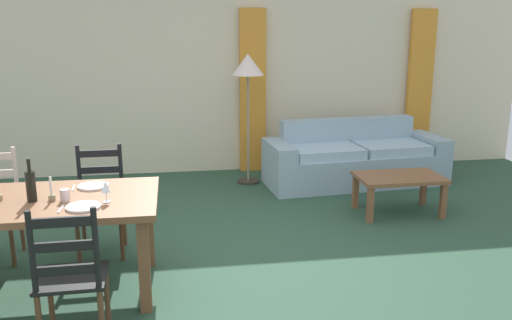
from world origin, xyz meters
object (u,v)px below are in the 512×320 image
(dining_table, at_px, (26,211))
(dining_chair_near_right, at_px, (71,277))
(wine_bottle, at_px, (31,186))
(wine_glass_near_right, at_px, (106,187))
(dining_chair_far_right, at_px, (101,201))
(couch, at_px, (354,160))
(standing_lamp, at_px, (248,73))
(coffee_cup_primary, at_px, (65,195))
(coffee_table, at_px, (399,181))

(dining_table, height_order, dining_chair_near_right, dining_chair_near_right)
(dining_chair_near_right, distance_m, wine_bottle, 0.89)
(wine_bottle, xyz_separation_m, wine_glass_near_right, (0.53, -0.11, -0.01))
(dining_chair_far_right, distance_m, couch, 3.44)
(standing_lamp, bearing_deg, wine_bottle, -125.45)
(dining_table, xyz_separation_m, wine_glass_near_right, (0.59, -0.15, 0.20))
(dining_table, bearing_deg, coffee_cup_primary, -14.26)
(wine_bottle, xyz_separation_m, coffee_cup_primary, (0.23, -0.04, -0.07))
(dining_chair_far_right, bearing_deg, standing_lamp, 51.05)
(dining_chair_near_right, relative_size, coffee_table, 1.07)
(coffee_table, xyz_separation_m, standing_lamp, (-1.44, 1.40, 1.06))
(wine_glass_near_right, relative_size, standing_lamp, 0.10)
(wine_glass_near_right, xyz_separation_m, coffee_cup_primary, (-0.30, 0.07, -0.07))
(wine_glass_near_right, bearing_deg, dining_chair_far_right, 100.67)
(dining_table, relative_size, couch, 0.81)
(wine_glass_near_right, height_order, couch, wine_glass_near_right)
(dining_chair_near_right, distance_m, standing_lamp, 3.92)
(dining_chair_near_right, distance_m, coffee_cup_primary, 0.76)
(dining_chair_near_right, xyz_separation_m, wine_bottle, (-0.36, 0.72, 0.39))
(dining_chair_near_right, bearing_deg, dining_chair_far_right, 89.99)
(dining_chair_near_right, bearing_deg, wine_glass_near_right, 74.73)
(dining_chair_near_right, bearing_deg, wine_bottle, 116.92)
(coffee_cup_primary, bearing_deg, dining_table, 165.74)
(dining_table, height_order, wine_bottle, wine_bottle)
(wine_bottle, distance_m, couch, 4.21)
(dining_table, relative_size, dining_chair_far_right, 1.98)
(coffee_cup_primary, bearing_deg, standing_lamp, 58.27)
(coffee_table, bearing_deg, coffee_cup_primary, -156.38)
(couch, bearing_deg, dining_chair_near_right, -131.85)
(coffee_cup_primary, bearing_deg, coffee_table, 23.62)
(dining_table, relative_size, coffee_table, 2.11)
(wine_bottle, bearing_deg, dining_chair_near_right, -63.08)
(dining_chair_near_right, xyz_separation_m, coffee_cup_primary, (-0.13, 0.68, 0.32))
(wine_bottle, height_order, standing_lamp, standing_lamp)
(dining_table, xyz_separation_m, coffee_cup_primary, (0.30, -0.08, 0.13))
(standing_lamp, bearing_deg, couch, -7.83)
(wine_bottle, bearing_deg, coffee_table, 21.63)
(wine_glass_near_right, bearing_deg, dining_table, 166.24)
(dining_table, distance_m, coffee_table, 3.70)
(wine_bottle, bearing_deg, dining_chair_far_right, 64.88)
(dining_chair_near_right, relative_size, coffee_cup_primary, 10.67)
(coffee_table, bearing_deg, dining_chair_far_right, -169.40)
(dining_table, bearing_deg, standing_lamp, 53.27)
(wine_bottle, height_order, couch, wine_bottle)
(dining_chair_near_right, relative_size, dining_chair_far_right, 1.00)
(dining_chair_near_right, bearing_deg, couch, 48.15)
(dining_table, bearing_deg, wine_glass_near_right, -13.76)
(dining_chair_near_right, height_order, wine_bottle, wine_bottle)
(coffee_table, relative_size, standing_lamp, 0.55)
(wine_bottle, relative_size, standing_lamp, 0.19)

